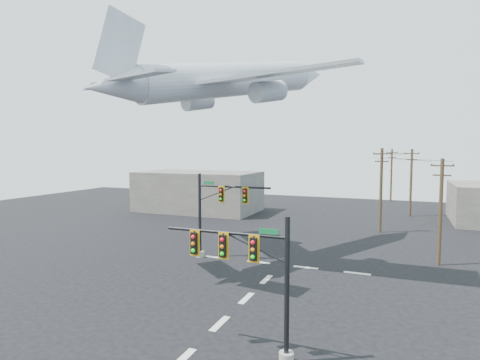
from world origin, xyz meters
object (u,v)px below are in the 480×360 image
at_px(signal_mast_near, 254,277).
at_px(utility_pole_a, 441,210).
at_px(utility_pole_c, 411,181).
at_px(signal_mast_far, 214,214).
at_px(utility_pole_b, 381,189).
at_px(airliner, 231,81).
at_px(utility_pole_d, 391,174).

distance_m(signal_mast_near, utility_pole_a, 21.33).
height_order(signal_mast_near, utility_pole_c, utility_pole_c).
distance_m(signal_mast_far, utility_pole_a, 18.63).
relative_size(signal_mast_near, utility_pole_b, 0.69).
bearing_deg(utility_pole_b, airliner, -123.60).
bearing_deg(utility_pole_a, airliner, -154.06).
relative_size(utility_pole_c, utility_pole_d, 1.00).
xyz_separation_m(utility_pole_b, airliner, (-11.70, -15.71, 10.36)).
relative_size(signal_mast_near, utility_pole_d, 0.70).
bearing_deg(signal_mast_near, utility_pole_a, 64.98).
bearing_deg(utility_pole_d, signal_mast_far, -112.70).
xyz_separation_m(utility_pole_c, utility_pole_d, (-3.03, 16.52, -0.01)).
bearing_deg(signal_mast_far, utility_pole_d, 74.44).
height_order(signal_mast_near, airliner, airliner).
height_order(utility_pole_b, utility_pole_d, utility_pole_b).
bearing_deg(utility_pole_d, utility_pole_b, -97.76).
bearing_deg(utility_pole_c, signal_mast_near, -107.18).
xyz_separation_m(signal_mast_near, utility_pole_b, (3.85, 31.23, 1.30)).
relative_size(utility_pole_c, airliner, 0.38).
height_order(utility_pole_b, airliner, airliner).
distance_m(utility_pole_b, airliner, 22.16).
relative_size(signal_mast_near, airliner, 0.26).
xyz_separation_m(signal_mast_near, utility_pole_d, (4.17, 60.90, 1.24)).
bearing_deg(utility_pole_d, airliner, -111.98).
distance_m(utility_pole_a, utility_pole_b, 13.00).
height_order(utility_pole_c, airliner, airliner).
bearing_deg(signal_mast_far, utility_pole_b, 53.43).
relative_size(signal_mast_far, utility_pole_c, 0.78).
xyz_separation_m(signal_mast_far, airliner, (1.01, 1.43, 11.43)).
distance_m(signal_mast_near, utility_pole_c, 44.97).
relative_size(signal_mast_far, utility_pole_d, 0.78).
relative_size(signal_mast_near, signal_mast_far, 0.89).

